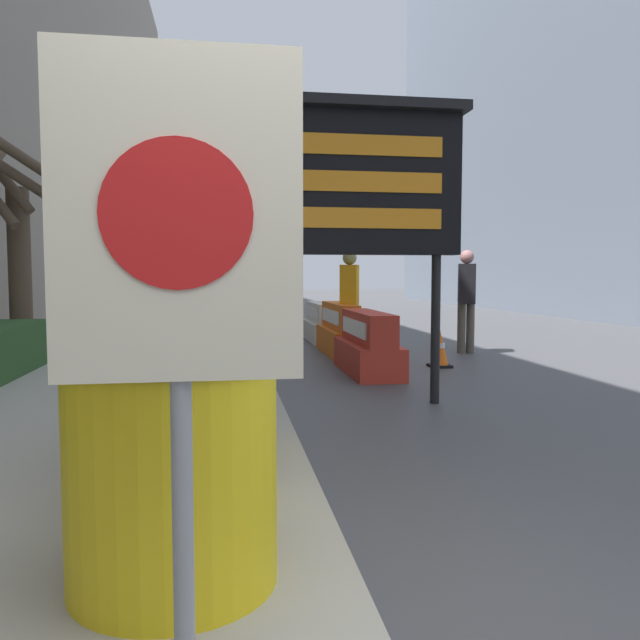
% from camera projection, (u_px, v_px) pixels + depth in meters
% --- Properties ---
extents(bare_tree, '(1.78, 1.89, 3.31)m').
position_uv_depth(bare_tree, '(15.00, 239.00, 8.93)').
color(bare_tree, '#4C3D2D').
rests_on(bare_tree, sidewalk_left).
extents(barrel_drum_foreground, '(0.86, 0.86, 0.94)m').
position_uv_depth(barrel_drum_foreground, '(173.00, 465.00, 2.48)').
color(barrel_drum_foreground, yellow).
rests_on(barrel_drum_foreground, sidewalk_left).
extents(barrel_drum_middle, '(0.86, 0.86, 0.94)m').
position_uv_depth(barrel_drum_middle, '(189.00, 413.00, 3.42)').
color(barrel_drum_middle, yellow).
rests_on(barrel_drum_middle, sidewalk_left).
extents(barrel_drum_back, '(0.86, 0.86, 0.94)m').
position_uv_depth(barrel_drum_back, '(203.00, 383.00, 4.36)').
color(barrel_drum_back, yellow).
rests_on(barrel_drum_back, sidewalk_left).
extents(warning_sign, '(0.67, 0.08, 1.84)m').
position_uv_depth(warning_sign, '(178.00, 258.00, 1.68)').
color(warning_sign, gray).
rests_on(warning_sign, sidewalk_left).
extents(message_board, '(2.35, 0.36, 3.16)m').
position_uv_depth(message_board, '(355.00, 182.00, 6.42)').
color(message_board, black).
rests_on(message_board, ground_plane).
extents(jersey_barrier_red_striped, '(0.64, 1.87, 0.87)m').
position_uv_depth(jersey_barrier_red_striped, '(368.00, 346.00, 8.78)').
color(jersey_barrier_red_striped, red).
rests_on(jersey_barrier_red_striped, ground_plane).
extents(jersey_barrier_orange_near, '(0.53, 2.01, 0.89)m').
position_uv_depth(jersey_barrier_orange_near, '(340.00, 332.00, 10.90)').
color(jersey_barrier_orange_near, orange).
rests_on(jersey_barrier_orange_near, ground_plane).
extents(jersey_barrier_white, '(0.52, 1.96, 0.80)m').
position_uv_depth(jersey_barrier_white, '(319.00, 324.00, 13.23)').
color(jersey_barrier_white, silver).
rests_on(jersey_barrier_white, ground_plane).
extents(traffic_cone_near, '(0.34, 0.34, 0.60)m').
position_uv_depth(traffic_cone_near, '(347.00, 329.00, 12.57)').
color(traffic_cone_near, black).
rests_on(traffic_cone_near, ground_plane).
extents(traffic_cone_mid, '(0.32, 0.32, 0.57)m').
position_uv_depth(traffic_cone_mid, '(440.00, 349.00, 9.35)').
color(traffic_cone_mid, black).
rests_on(traffic_cone_mid, ground_plane).
extents(traffic_light_near_curb, '(0.28, 0.45, 4.52)m').
position_uv_depth(traffic_light_near_curb, '(261.00, 210.00, 17.84)').
color(traffic_light_near_curb, '#2D2D30').
rests_on(traffic_light_near_curb, ground_plane).
extents(pedestrian_worker, '(0.43, 0.54, 1.82)m').
position_uv_depth(pedestrian_worker, '(466.00, 292.00, 11.01)').
color(pedestrian_worker, '#514C42').
rests_on(pedestrian_worker, ground_plane).
extents(pedestrian_passerby, '(0.41, 0.53, 1.79)m').
position_uv_depth(pedestrian_passerby, '(350.00, 294.00, 10.58)').
color(pedestrian_passerby, '#333338').
rests_on(pedestrian_passerby, ground_plane).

